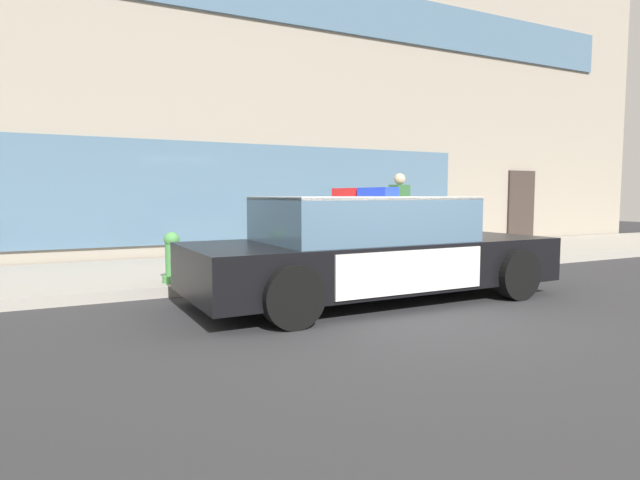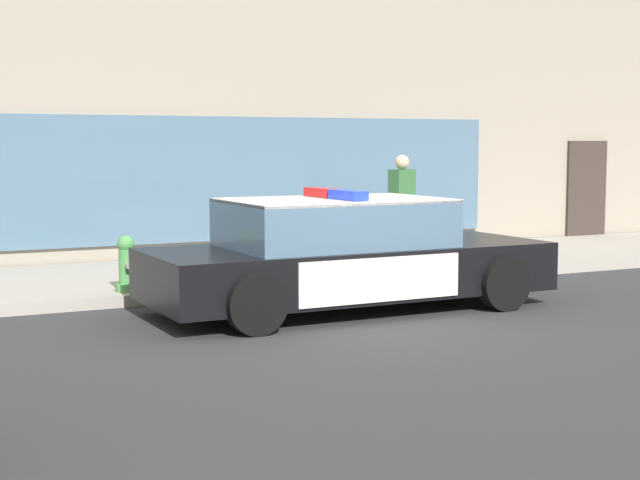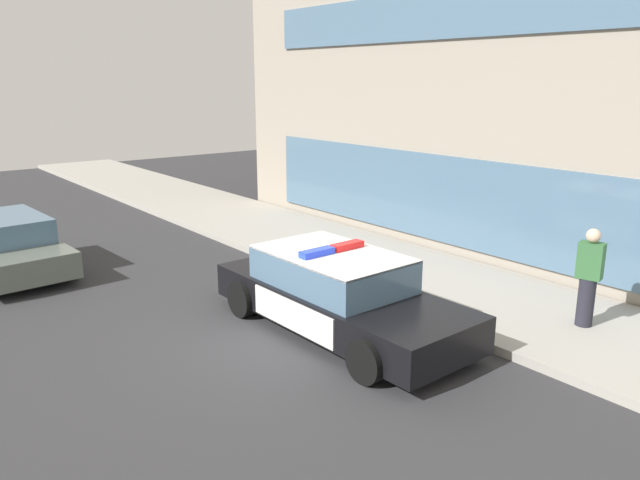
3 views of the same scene
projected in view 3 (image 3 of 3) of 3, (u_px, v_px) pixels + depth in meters
name	position (u px, v px, depth m)	size (l,w,h in m)	color
ground	(288.00, 337.00, 10.42)	(48.00, 48.00, 0.00)	#303033
sidewalk	(441.00, 285.00, 12.78)	(48.00, 3.53, 0.15)	#A39E93
police_cruiser	(337.00, 293.00, 10.53)	(5.04, 2.16, 1.49)	black
fire_hydrant	(329.00, 257.00, 13.32)	(0.34, 0.39, 0.73)	#4C994C
car_far_lane	(4.00, 245.00, 13.75)	(4.47, 2.22, 1.29)	#596056
pedestrian_on_sidewalk	(589.00, 277.00, 10.31)	(0.45, 0.35, 1.71)	#23232D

